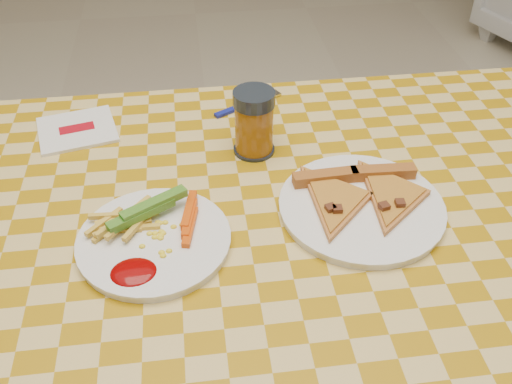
{
  "coord_description": "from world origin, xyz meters",
  "views": [
    {
      "loc": [
        -0.07,
        -0.62,
        1.35
      ],
      "look_at": [
        0.02,
        0.06,
        0.78
      ],
      "focal_mm": 40.0,
      "sensor_mm": 36.0,
      "label": 1
    }
  ],
  "objects_px": {
    "table": "(248,264)",
    "plate_right": "(361,208)",
    "plate_left": "(154,242)",
    "drink_glass": "(254,123)"
  },
  "relations": [
    {
      "from": "table",
      "to": "plate_left",
      "type": "height_order",
      "value": "plate_left"
    },
    {
      "from": "plate_left",
      "to": "drink_glass",
      "type": "xyz_separation_m",
      "value": [
        0.17,
        0.22,
        0.05
      ]
    },
    {
      "from": "drink_glass",
      "to": "table",
      "type": "bearing_deg",
      "value": -100.0
    },
    {
      "from": "plate_left",
      "to": "plate_right",
      "type": "height_order",
      "value": "same"
    },
    {
      "from": "table",
      "to": "plate_right",
      "type": "relative_size",
      "value": 5.06
    },
    {
      "from": "plate_left",
      "to": "drink_glass",
      "type": "bearing_deg",
      "value": 50.93
    },
    {
      "from": "plate_right",
      "to": "drink_glass",
      "type": "height_order",
      "value": "drink_glass"
    },
    {
      "from": "plate_left",
      "to": "table",
      "type": "bearing_deg",
      "value": 5.26
    },
    {
      "from": "plate_left",
      "to": "plate_right",
      "type": "distance_m",
      "value": 0.32
    },
    {
      "from": "table",
      "to": "plate_right",
      "type": "xyz_separation_m",
      "value": [
        0.18,
        0.02,
        0.08
      ]
    }
  ]
}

